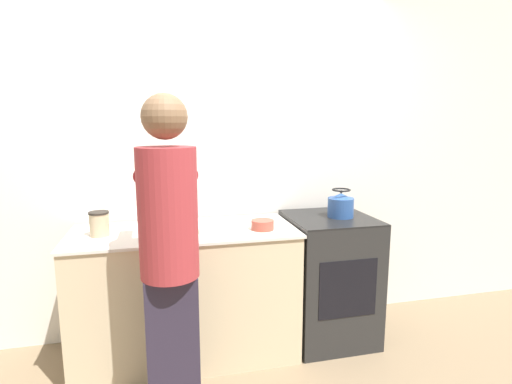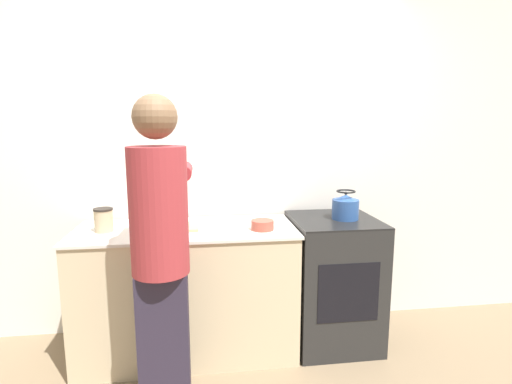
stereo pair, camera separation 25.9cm
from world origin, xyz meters
name	(u,v)px [view 1 (the left image)]	position (x,y,z in m)	size (l,w,h in m)	color
ground_plane	(240,373)	(0.00, 0.00, 0.00)	(12.00, 12.00, 0.00)	#7A664C
wall_back	(221,160)	(0.00, 0.69, 1.30)	(8.00, 0.05, 2.60)	silver
counter	(186,293)	(-0.30, 0.31, 0.44)	(1.46, 0.64, 0.88)	#C6B28E
oven	(328,277)	(0.73, 0.31, 0.46)	(0.59, 0.63, 0.91)	black
person	(169,247)	(-0.41, -0.25, 0.95)	(0.34, 0.58, 1.71)	#292232
cutting_board	(169,230)	(-0.40, 0.30, 0.89)	(0.37, 0.21, 0.02)	tan
knife	(163,229)	(-0.44, 0.29, 0.90)	(0.20, 0.09, 0.01)	silver
kettle	(341,205)	(0.80, 0.29, 1.00)	(0.18, 0.18, 0.20)	#284C8C
bowl_prep	(263,225)	(0.20, 0.20, 0.91)	(0.15, 0.15, 0.06)	#9E4738
canister_jar	(99,224)	(-0.82, 0.29, 0.96)	(0.12, 0.12, 0.15)	tan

